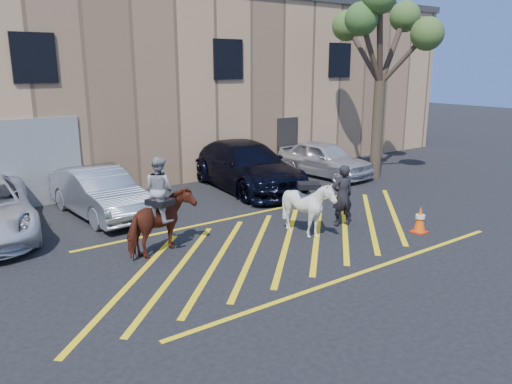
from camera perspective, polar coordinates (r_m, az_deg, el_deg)
ground at (r=13.10m, az=2.74°, el=-5.29°), size 90.00×90.00×0.00m
car_silver_sedan at (r=15.54m, az=-17.46°, el=-0.03°), size 1.85×4.48×1.44m
car_blue_suv at (r=18.12m, az=-1.14°, el=3.02°), size 2.95×6.02×1.68m
car_white_suv at (r=20.41m, az=7.79°, el=3.79°), size 2.08×4.31×1.42m
handler at (r=14.07m, az=9.85°, el=-0.40°), size 0.71×0.55×1.74m
warehouse at (r=22.95m, az=-16.73°, el=11.88°), size 32.42×10.20×7.30m
hatching_zone at (r=12.88m, az=3.58°, el=-5.62°), size 12.60×5.12×0.01m
mounted_bay at (r=12.00m, az=-10.83°, el=-2.62°), size 1.95×1.37×2.35m
saddled_white at (r=13.09m, az=5.99°, el=-1.79°), size 1.82×1.86×1.54m
traffic_cone at (r=14.14m, az=18.24°, el=-2.98°), size 0.40×0.40×0.73m
tree at (r=20.19m, az=14.32°, el=17.59°), size 3.99×4.37×7.31m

